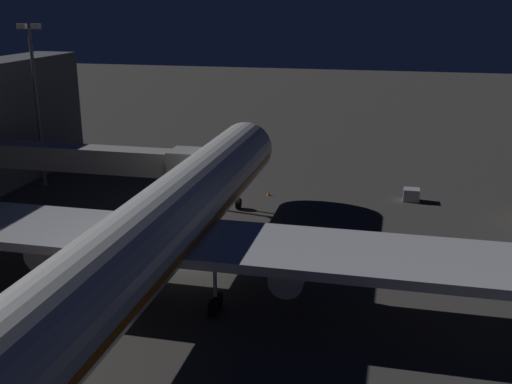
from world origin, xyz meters
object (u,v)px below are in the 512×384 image
baggage_container_far_row (411,195)px  traffic_cone_nose_port (269,193)px  airliner_at_gate (156,234)px  apron_floodlight_mast (36,95)px  traffic_cone_nose_starboard (232,191)px  jet_bridge (110,160)px

baggage_container_far_row → traffic_cone_nose_port: baggage_container_far_row is taller
airliner_at_gate → apron_floodlight_mast: bearing=-46.3°
airliner_at_gate → traffic_cone_nose_starboard: airliner_at_gate is taller
jet_bridge → traffic_cone_nose_port: 18.78m
airliner_at_gate → jet_bridge: bearing=-56.1°
airliner_at_gate → traffic_cone_nose_starboard: (2.20, -28.81, -5.58)m
traffic_cone_nose_starboard → traffic_cone_nose_port: bearing=180.0°
jet_bridge → apron_floodlight_mast: 16.27m
airliner_at_gate → baggage_container_far_row: 35.97m
baggage_container_far_row → traffic_cone_nose_starboard: size_ratio=3.23×
apron_floodlight_mast → traffic_cone_nose_starboard: (-23.30, -2.09, -10.82)m
apron_floodlight_mast → traffic_cone_nose_port: 29.81m
jet_bridge → apron_floodlight_mast: bearing=-32.2°
airliner_at_gate → apron_floodlight_mast: airliner_at_gate is taller
airliner_at_gate → traffic_cone_nose_port: bearing=-94.4°
airliner_at_gate → traffic_cone_nose_port: airliner_at_gate is taller
jet_bridge → apron_floodlight_mast: (13.07, -8.22, 5.14)m
baggage_container_far_row → traffic_cone_nose_starboard: bearing=4.6°
airliner_at_gate → baggage_container_far_row: bearing=-121.2°
jet_bridge → traffic_cone_nose_starboard: (-10.23, -10.31, -5.68)m
jet_bridge → apron_floodlight_mast: apron_floodlight_mast is taller
apron_floodlight_mast → traffic_cone_nose_starboard: apron_floodlight_mast is taller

